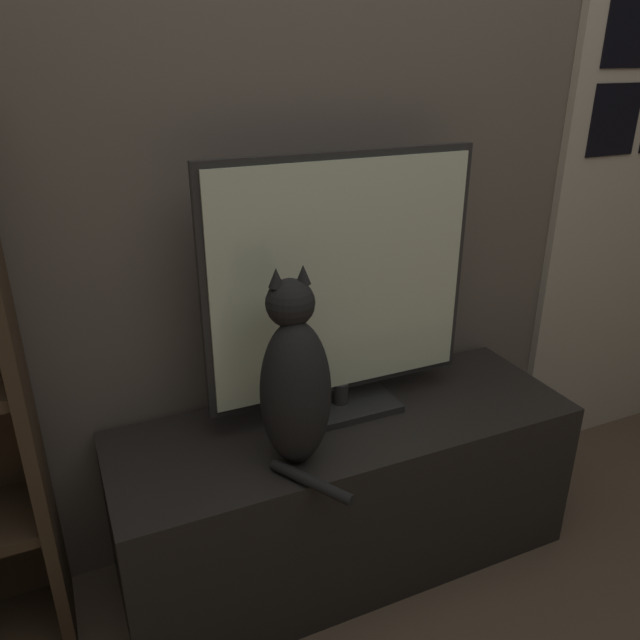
# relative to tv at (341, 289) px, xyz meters

# --- Properties ---
(wall_back) EXTENTS (4.80, 0.05, 2.60)m
(wall_back) POSITION_rel_tv_xyz_m (-0.01, 0.20, 0.45)
(wall_back) COLOR #60564C
(wall_back) RESTS_ON ground_plane
(tv_stand) EXTENTS (1.30, 0.45, 0.48)m
(tv_stand) POSITION_rel_tv_xyz_m (-0.01, -0.07, -0.61)
(tv_stand) COLOR black
(tv_stand) RESTS_ON ground_plane
(tv) EXTENTS (0.75, 0.19, 0.72)m
(tv) POSITION_rel_tv_xyz_m (0.00, 0.00, 0.00)
(tv) COLOR black
(tv) RESTS_ON tv_stand
(cat) EXTENTS (0.18, 0.31, 0.50)m
(cat) POSITION_rel_tv_xyz_m (-0.21, -0.17, -0.15)
(cat) COLOR black
(cat) RESTS_ON tv_stand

